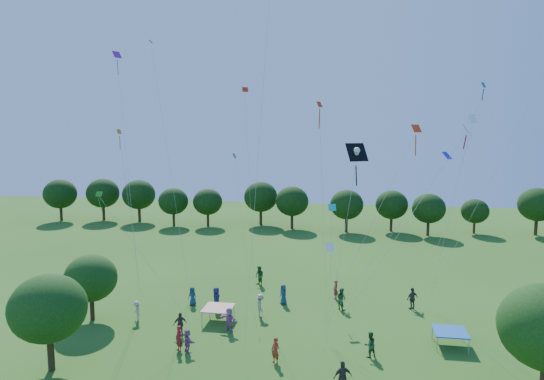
# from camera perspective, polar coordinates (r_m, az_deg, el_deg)

# --- Properties ---
(near_tree_west) EXTENTS (4.58, 4.58, 6.02)m
(near_tree_west) POSITION_cam_1_polar(r_m,az_deg,el_deg) (32.99, -24.84, -12.53)
(near_tree_west) COLOR #422B19
(near_tree_west) RESTS_ON ground
(near_tree_north) EXTENTS (4.00, 4.00, 5.15)m
(near_tree_north) POSITION_cam_1_polar(r_m,az_deg,el_deg) (40.20, -20.55, -9.69)
(near_tree_north) COLOR #422B19
(near_tree_north) RESTS_ON ground
(treeline) EXTENTS (88.01, 8.77, 6.77)m
(treeline) POSITION_cam_1_polar(r_m,az_deg,el_deg) (71.47, 4.00, -1.33)
(treeline) COLOR #422B19
(treeline) RESTS_ON ground
(tent_red_stripe) EXTENTS (2.20, 2.20, 1.10)m
(tent_red_stripe) POSITION_cam_1_polar(r_m,az_deg,el_deg) (38.48, -6.35, -13.65)
(tent_red_stripe) COLOR red
(tent_red_stripe) RESTS_ON ground
(tent_blue) EXTENTS (2.20, 2.20, 1.10)m
(tent_blue) POSITION_cam_1_polar(r_m,az_deg,el_deg) (36.32, 20.24, -15.37)
(tent_blue) COLOR blue
(tent_blue) RESTS_ON ground
(crowd_person_0) EXTENTS (0.59, 0.97, 1.88)m
(crowd_person_0) POSITION_cam_1_polar(r_m,az_deg,el_deg) (40.76, -6.57, -12.58)
(crowd_person_0) COLOR navy
(crowd_person_0) RESTS_ON ground
(crowd_person_1) EXTENTS (0.76, 0.73, 1.73)m
(crowd_person_1) POSITION_cam_1_polar(r_m,az_deg,el_deg) (34.24, -10.90, -16.78)
(crowd_person_1) COLOR maroon
(crowd_person_1) RESTS_ON ground
(crowd_person_2) EXTENTS (1.01, 0.98, 1.86)m
(crowd_person_2) POSITION_cam_1_polar(r_m,az_deg,el_deg) (46.36, -1.49, -10.07)
(crowd_person_2) COLOR #2D5926
(crowd_person_2) RESTS_ON ground
(crowd_person_3) EXTENTS (0.99, 1.11, 1.58)m
(crowd_person_3) POSITION_cam_1_polar(r_m,az_deg,el_deg) (39.75, -15.62, -13.56)
(crowd_person_3) COLOR #C6B29E
(crowd_person_3) RESTS_ON ground
(crowd_person_4) EXTENTS (1.06, 0.96, 1.68)m
(crowd_person_4) POSITION_cam_1_polar(r_m,az_deg,el_deg) (36.54, -10.76, -15.23)
(crowd_person_4) COLOR #453A37
(crowd_person_4) RESTS_ON ground
(crowd_person_5) EXTENTS (1.37, 1.42, 1.56)m
(crowd_person_5) POSITION_cam_1_polar(r_m,az_deg,el_deg) (34.05, -9.90, -17.05)
(crowd_person_5) COLOR #9B5A97
(crowd_person_5) RESTS_ON ground
(crowd_person_6) EXTENTS (0.88, 0.94, 1.70)m
(crowd_person_6) POSITION_cam_1_polar(r_m,az_deg,el_deg) (41.76, 1.36, -12.17)
(crowd_person_6) COLOR navy
(crowd_person_6) RESTS_ON ground
(crowd_person_7) EXTENTS (0.59, 0.73, 1.69)m
(crowd_person_7) POSITION_cam_1_polar(r_m,az_deg,el_deg) (43.17, 7.49, -11.58)
(crowd_person_7) COLOR maroon
(crowd_person_7) RESTS_ON ground
(crowd_person_8) EXTENTS (0.98, 0.96, 1.81)m
(crowd_person_8) POSITION_cam_1_polar(r_m,az_deg,el_deg) (41.00, 8.16, -12.54)
(crowd_person_8) COLOR #275B27
(crowd_person_8) RESTS_ON ground
(crowd_person_10) EXTENTS (1.19, 0.87, 1.85)m
(crowd_person_10) POSITION_cam_1_polar(r_m,az_deg,el_deg) (29.32, 8.32, -20.93)
(crowd_person_10) COLOR #3C3730
(crowd_person_10) RESTS_ON ground
(crowd_person_11) EXTENTS (1.76, 1.25, 1.79)m
(crowd_person_11) POSITION_cam_1_polar(r_m,az_deg,el_deg) (36.65, -5.08, -14.96)
(crowd_person_11) COLOR #A6619D
(crowd_person_11) RESTS_ON ground
(crowd_person_12) EXTENTS (0.87, 0.63, 1.58)m
(crowd_person_12) POSITION_cam_1_polar(r_m,az_deg,el_deg) (42.07, -9.34, -12.21)
(crowd_person_12) COLOR navy
(crowd_person_12) RESTS_ON ground
(crowd_person_13) EXTENTS (0.75, 0.68, 1.69)m
(crowd_person_13) POSITION_cam_1_polar(r_m,az_deg,el_deg) (32.13, 0.41, -18.36)
(crowd_person_13) COLOR #9B311C
(crowd_person_13) RESTS_ON ground
(crowd_person_14) EXTENTS (0.94, 0.82, 1.69)m
(crowd_person_14) POSITION_cam_1_polar(r_m,az_deg,el_deg) (33.51, 11.44, -17.39)
(crowd_person_14) COLOR #214D27
(crowd_person_14) RESTS_ON ground
(crowd_person_15) EXTENTS (0.91, 1.31, 1.83)m
(crowd_person_15) POSITION_cam_1_polar(r_m,az_deg,el_deg) (39.10, -1.37, -13.44)
(crowd_person_15) COLOR #A39682
(crowd_person_15) RESTS_ON ground
(crowd_person_16) EXTENTS (1.16, 1.00, 1.83)m
(crowd_person_16) POSITION_cam_1_polar(r_m,az_deg,el_deg) (42.21, 16.19, -12.16)
(crowd_person_16) COLOR #443A36
(crowd_person_16) RESTS_ON ground
(pirate_kite) EXTENTS (2.34, 1.12, 12.61)m
(pirate_kite) POSITION_cam_1_polar(r_m,az_deg,el_deg) (27.54, 9.87, 3.97)
(pirate_kite) COLOR black
(red_high_kite) EXTENTS (2.12, 1.36, 25.81)m
(red_high_kite) POSITION_cam_1_polar(r_m,az_deg,el_deg) (29.85, -0.29, 21.36)
(red_high_kite) COLOR red
(small_kite_0) EXTENTS (7.11, 3.91, 13.63)m
(small_kite_0) POSITION_cam_1_polar(r_m,az_deg,el_deg) (24.64, 17.16, -1.00)
(small_kite_0) COLOR red
(small_kite_1) EXTENTS (1.71, 3.56, 17.17)m
(small_kite_1) POSITION_cam_1_polar(r_m,az_deg,el_deg) (43.88, -2.93, 6.37)
(small_kite_1) COLOR red
(small_kite_2) EXTENTS (4.71, 10.02, 17.61)m
(small_kite_2) POSITION_cam_1_polar(r_m,az_deg,el_deg) (34.11, 26.91, 6.63)
(small_kite_2) COLOR yellow
(small_kite_3) EXTENTS (2.09, 3.26, 11.16)m
(small_kite_3) POSITION_cam_1_polar(r_m,az_deg,el_deg) (44.28, -4.08, 0.82)
(small_kite_3) COLOR #2C8117
(small_kite_4) EXTENTS (2.82, 4.71, 16.59)m
(small_kite_4) POSITION_cam_1_polar(r_m,az_deg,el_deg) (37.93, 21.75, 4.18)
(small_kite_4) COLOR #114FAD
(small_kite_5) EXTENTS (3.32, 4.03, 20.04)m
(small_kite_5) POSITION_cam_1_polar(r_m,az_deg,el_deg) (44.02, -17.36, 10.40)
(small_kite_5) COLOR #A31B9F
(small_kite_6) EXTENTS (1.81, 2.36, 4.44)m
(small_kite_6) POSITION_cam_1_polar(r_m,az_deg,el_deg) (38.80, 6.95, -7.19)
(small_kite_6) COLOR white
(small_kite_7) EXTENTS (0.53, 2.87, 8.77)m
(small_kite_7) POSITION_cam_1_polar(r_m,az_deg,el_deg) (31.12, 7.01, -4.95)
(small_kite_7) COLOR #0CBCBB
(small_kite_8) EXTENTS (0.76, 2.34, 15.08)m
(small_kite_8) POSITION_cam_1_polar(r_m,az_deg,el_deg) (30.87, 5.85, 2.56)
(small_kite_8) COLOR #F5370E
(small_kite_9) EXTENTS (5.78, 2.84, 13.67)m
(small_kite_9) POSITION_cam_1_polar(r_m,az_deg,el_deg) (30.71, 14.47, 2.07)
(small_kite_9) COLOR #FF390D
(small_kite_10) EXTENTS (1.08, 1.07, 13.37)m
(small_kite_10) POSITION_cam_1_polar(r_m,az_deg,el_deg) (39.93, -16.94, 1.74)
(small_kite_10) COLOR orange
(small_kite_11) EXTENTS (5.91, 1.54, 9.25)m
(small_kite_11) POSITION_cam_1_polar(r_m,az_deg,el_deg) (34.39, -17.48, -3.91)
(small_kite_11) COLOR #1F8F1A
(small_kite_12) EXTENTS (7.39, 3.04, 12.07)m
(small_kite_12) POSITION_cam_1_polar(r_m,az_deg,el_deg) (30.98, 17.05, -0.37)
(small_kite_12) COLOR #1616E1
(small_kite_13) EXTENTS (3.56, 1.87, 21.02)m
(small_kite_13) POSITION_cam_1_polar(r_m,az_deg,el_deg) (43.19, -12.53, 6.69)
(small_kite_13) COLOR #76199A
(small_kite_14) EXTENTS (1.06, 8.05, 14.33)m
(small_kite_14) POSITION_cam_1_polar(r_m,az_deg,el_deg) (34.52, 21.55, 3.30)
(small_kite_14) COLOR white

